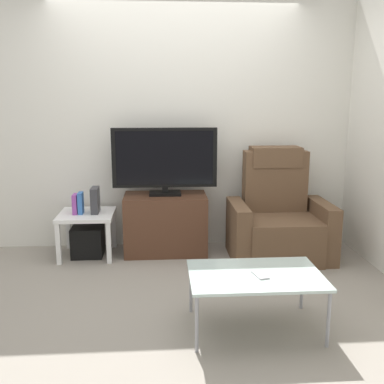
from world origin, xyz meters
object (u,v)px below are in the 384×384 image
at_px(coffee_table, 255,277).
at_px(cell_phone, 260,275).
at_px(television, 165,160).
at_px(book_middle, 81,203).
at_px(side_table, 87,220).
at_px(book_leftmost, 75,204).
at_px(tv_stand, 166,224).
at_px(game_console, 95,200).
at_px(subwoofer_box, 88,241).
at_px(recliner_armchair, 278,220).

distance_m(coffee_table, cell_phone, 0.05).
bearing_deg(television, book_middle, -173.70).
distance_m(side_table, book_leftmost, 0.20).
relative_size(tv_stand, coffee_table, 0.92).
relative_size(coffee_table, cell_phone, 6.00).
height_order(television, book_middle, television).
bearing_deg(game_console, subwoofer_box, -173.66).
relative_size(television, book_leftmost, 5.37).
bearing_deg(subwoofer_box, coffee_table, -48.61).
bearing_deg(game_console, television, 5.09).
height_order(recliner_armchair, game_console, recliner_armchair).
distance_m(tv_stand, book_leftmost, 0.92).
bearing_deg(television, cell_phone, -69.74).
relative_size(television, side_table, 1.94).
bearing_deg(side_table, cell_phone, -48.70).
distance_m(tv_stand, cell_phone, 1.76).
height_order(side_table, subwoofer_box, side_table).
relative_size(recliner_armchair, subwoofer_box, 3.55).
height_order(tv_stand, book_middle, book_middle).
distance_m(recliner_armchair, game_console, 1.84).
distance_m(book_leftmost, coffee_table, 2.14).
height_order(tv_stand, book_leftmost, book_leftmost).
distance_m(tv_stand, subwoofer_box, 0.80).
relative_size(television, game_console, 4.13).
relative_size(book_middle, cell_phone, 1.42).
xyz_separation_m(tv_stand, game_console, (-0.70, -0.04, 0.27)).
height_order(recliner_armchair, side_table, recliner_armchair).
xyz_separation_m(book_leftmost, coffee_table, (1.48, -1.54, -0.16)).
bearing_deg(cell_phone, television, 97.27).
relative_size(tv_stand, subwoofer_box, 2.73).
bearing_deg(book_leftmost, television, 5.93).
bearing_deg(cell_phone, book_middle, 119.62).
bearing_deg(television, coffee_table, -70.12).
height_order(side_table, book_leftmost, book_leftmost).
xyz_separation_m(recliner_armchair, coffee_table, (-0.54, -1.43, 0.00)).
bearing_deg(game_console, book_leftmost, -171.03).
xyz_separation_m(tv_stand, television, (0.00, 0.02, 0.66)).
height_order(book_middle, game_console, game_console).
relative_size(book_leftmost, game_console, 0.77).
bearing_deg(recliner_armchair, side_table, -177.04).
bearing_deg(game_console, side_table, -173.66).
distance_m(book_middle, game_console, 0.14).
bearing_deg(tv_stand, book_leftmost, -175.26).
xyz_separation_m(television, book_middle, (-0.83, -0.09, -0.41)).
relative_size(tv_stand, television, 0.79).
distance_m(book_leftmost, cell_phone, 2.18).
xyz_separation_m(subwoofer_box, cell_phone, (1.40, -1.60, 0.25)).
height_order(side_table, coffee_table, side_table).
xyz_separation_m(subwoofer_box, game_console, (0.09, 0.01, 0.42)).
bearing_deg(side_table, book_leftmost, -168.69).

